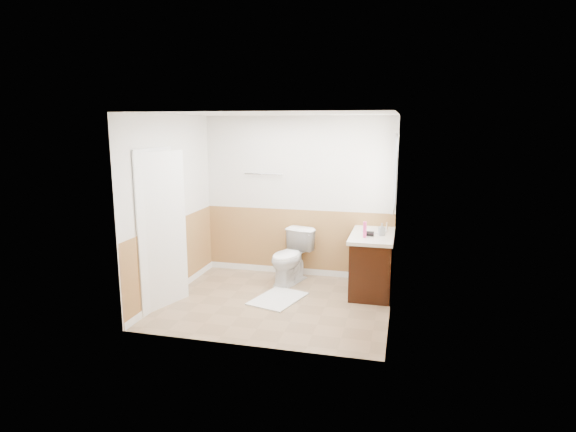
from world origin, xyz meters
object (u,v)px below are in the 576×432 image
(bath_mat, at_px, (278,299))
(lotion_bottle, at_px, (365,230))
(toilet, at_px, (291,257))
(soap_dispenser, at_px, (382,229))
(vanity_cabinet, at_px, (372,264))

(bath_mat, height_order, lotion_bottle, lotion_bottle)
(toilet, height_order, soap_dispenser, soap_dispenser)
(vanity_cabinet, bearing_deg, lotion_bottle, -110.73)
(bath_mat, xyz_separation_m, soap_dispenser, (1.34, 0.57, 0.93))
(lotion_bottle, bearing_deg, soap_dispenser, 39.08)
(vanity_cabinet, xyz_separation_m, soap_dispenser, (0.12, -0.09, 0.54))
(lotion_bottle, relative_size, soap_dispenser, 1.26)
(bath_mat, distance_m, soap_dispenser, 1.73)
(vanity_cabinet, height_order, soap_dispenser, soap_dispenser)
(toilet, xyz_separation_m, soap_dispenser, (1.34, -0.16, 0.53))
(toilet, height_order, vanity_cabinet, toilet)
(bath_mat, relative_size, soap_dispenser, 4.60)
(bath_mat, distance_m, lotion_bottle, 1.52)
(bath_mat, height_order, vanity_cabinet, vanity_cabinet)
(toilet, bearing_deg, bath_mat, -73.74)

